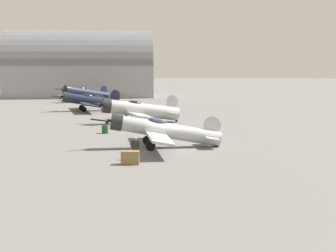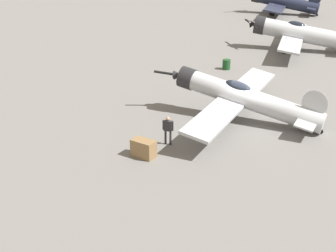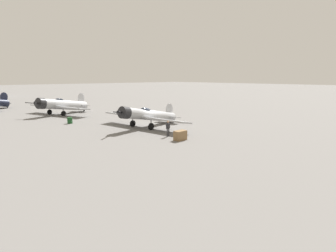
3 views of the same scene
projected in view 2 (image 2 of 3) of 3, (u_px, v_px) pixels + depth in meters
The scene contains 7 objects.
ground_plane at pixel (250, 121), 30.65m from camera, with size 400.00×400.00×0.00m, color slate.
airplane_foreground at pixel (243, 98), 30.28m from camera, with size 12.76×10.76×2.91m.
airplane_mid_apron at pixel (300, 33), 45.73m from camera, with size 12.03×10.42×3.40m.
airplane_far_line at pixel (282, 2), 62.18m from camera, with size 11.70×9.37×3.17m.
ground_crew_mechanic at pixel (168, 128), 27.23m from camera, with size 0.33×0.62×1.64m.
equipment_crate at pixel (144, 148), 26.06m from camera, with size 0.75×1.27×0.94m.
fuel_drum at pixel (226, 64), 40.60m from camera, with size 0.68×0.68×0.81m.
Camera 2 is at (-26.00, -12.17, 11.86)m, focal length 53.27 mm.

